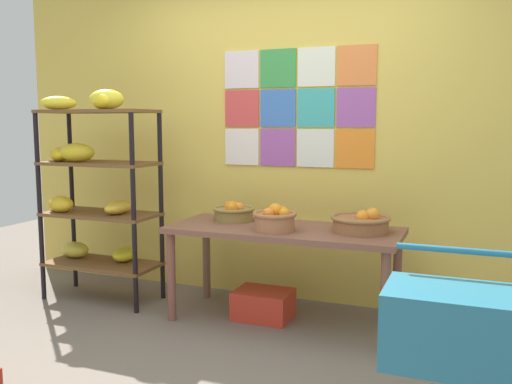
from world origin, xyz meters
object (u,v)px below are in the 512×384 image
object	(u,v)px
fruit_basket_back_right	(275,219)
produce_crate_under_table	(263,304)
banana_shelf_unit	(94,184)
fruit_basket_back_left	(361,222)
fruit_basket_centre	(233,212)
shopping_cart	(448,334)
display_table	(284,239)

from	to	relation	value
fruit_basket_back_right	produce_crate_under_table	bearing A→B (deg)	134.65
banana_shelf_unit	fruit_basket_back_left	distance (m)	2.08
banana_shelf_unit	fruit_basket_back_left	world-z (taller)	banana_shelf_unit
fruit_basket_centre	produce_crate_under_table	distance (m)	0.71
banana_shelf_unit	fruit_basket_centre	bearing A→B (deg)	9.70
produce_crate_under_table	shopping_cart	world-z (taller)	shopping_cart
display_table	fruit_basket_back_left	xyz separation A→B (m)	(0.53, 0.05, 0.14)
banana_shelf_unit	fruit_basket_back_right	bearing A→B (deg)	-2.28
banana_shelf_unit	shopping_cart	distance (m)	2.91
fruit_basket_back_right	fruit_basket_centre	bearing A→B (deg)	149.20
fruit_basket_centre	fruit_basket_back_left	distance (m)	0.97
produce_crate_under_table	shopping_cart	xyz separation A→B (m)	(1.29, -1.15, 0.39)
banana_shelf_unit	fruit_basket_centre	world-z (taller)	banana_shelf_unit
shopping_cart	display_table	bearing A→B (deg)	125.41
display_table	fruit_basket_centre	world-z (taller)	fruit_basket_centre
display_table	shopping_cart	world-z (taller)	shopping_cart
banana_shelf_unit	shopping_cart	bearing A→B (deg)	-21.84
banana_shelf_unit	produce_crate_under_table	size ratio (longest dim) A/B	4.10
fruit_basket_back_left	shopping_cart	world-z (taller)	fruit_basket_back_left
shopping_cart	banana_shelf_unit	bearing A→B (deg)	148.72
fruit_basket_back_left	shopping_cart	xyz separation A→B (m)	(0.61, -1.19, -0.25)
display_table	produce_crate_under_table	bearing A→B (deg)	177.74
banana_shelf_unit	fruit_basket_centre	distance (m)	1.13
fruit_basket_back_left	produce_crate_under_table	xyz separation A→B (m)	(-0.68, -0.04, -0.64)
display_table	produce_crate_under_table	size ratio (longest dim) A/B	4.01
fruit_basket_back_left	produce_crate_under_table	size ratio (longest dim) A/B	0.98
fruit_basket_back_left	fruit_basket_centre	bearing A→B (deg)	175.63
fruit_basket_back_right	banana_shelf_unit	bearing A→B (deg)	177.72
banana_shelf_unit	fruit_basket_back_right	size ratio (longest dim) A/B	5.52
fruit_basket_back_left	shopping_cart	bearing A→B (deg)	-62.88
fruit_basket_centre	fruit_basket_back_left	size ratio (longest dim) A/B	0.79
fruit_basket_back_right	fruit_basket_centre	world-z (taller)	fruit_basket_back_right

